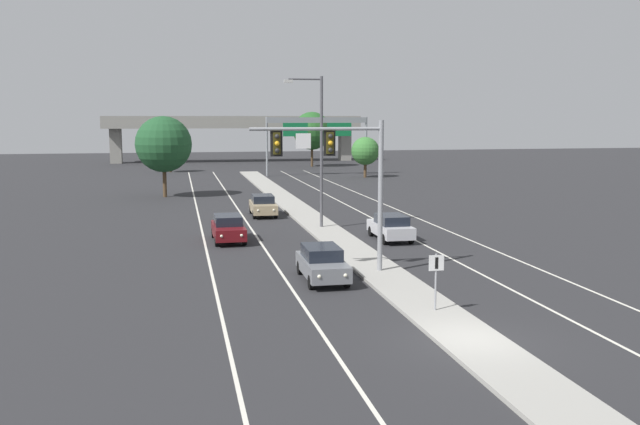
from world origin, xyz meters
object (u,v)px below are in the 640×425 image
(median_sign_post, at_px, (436,273))
(car_oncoming_tan, at_px, (263,205))
(overhead_signal_mast, at_px, (340,165))
(tree_far_left_c, at_px, (164,144))
(tree_far_left_b, at_px, (170,149))
(car_oncoming_darkred, at_px, (228,228))
(highway_sign_gantry, at_px, (317,127))
(car_receding_silver, at_px, (391,227))
(tree_far_right_c, at_px, (365,151))
(car_oncoming_grey, at_px, (322,263))
(tree_far_right_a, at_px, (312,131))
(street_lamp_median, at_px, (318,143))

(median_sign_post, distance_m, car_oncoming_tan, 28.03)
(overhead_signal_mast, height_order, tree_far_left_c, tree_far_left_c)
(tree_far_left_b, bearing_deg, tree_far_left_c, -90.50)
(median_sign_post, height_order, car_oncoming_darkred, median_sign_post)
(overhead_signal_mast, xyz_separation_m, highway_sign_gantry, (10.22, 55.85, 0.87))
(car_oncoming_tan, height_order, car_receding_silver, same)
(car_oncoming_darkred, distance_m, tree_far_left_c, 25.50)
(car_oncoming_tan, xyz_separation_m, tree_far_right_c, (16.64, 31.09, 2.47))
(car_oncoming_grey, relative_size, tree_far_left_b, 0.94)
(median_sign_post, bearing_deg, overhead_signal_mast, 106.27)
(car_oncoming_tan, relative_size, tree_far_right_a, 0.54)
(median_sign_post, bearing_deg, street_lamp_median, 90.93)
(car_oncoming_darkred, bearing_deg, tree_far_left_b, 94.01)
(car_oncoming_darkred, distance_m, tree_far_right_a, 64.03)
(tree_far_left_c, height_order, tree_far_right_c, tree_far_left_c)
(overhead_signal_mast, distance_m, car_oncoming_grey, 4.67)
(tree_far_right_a, bearing_deg, car_oncoming_tan, -105.09)
(tree_far_left_c, distance_m, tree_far_left_b, 30.33)
(street_lamp_median, distance_m, tree_far_left_c, 23.76)
(car_oncoming_grey, bearing_deg, median_sign_post, -63.48)
(overhead_signal_mast, height_order, car_oncoming_tan, overhead_signal_mast)
(median_sign_post, bearing_deg, tree_far_right_a, 82.38)
(car_receding_silver, bearing_deg, car_oncoming_darkred, 170.83)
(tree_far_left_b, bearing_deg, highway_sign_gantry, -26.94)
(car_oncoming_darkred, xyz_separation_m, car_oncoming_tan, (3.41, 10.49, 0.00))
(street_lamp_median, relative_size, highway_sign_gantry, 0.75)
(highway_sign_gantry, height_order, tree_far_right_c, highway_sign_gantry)
(tree_far_right_c, bearing_deg, street_lamp_median, -109.86)
(highway_sign_gantry, distance_m, tree_far_left_c, 28.13)
(car_oncoming_grey, distance_m, tree_far_right_a, 74.03)
(overhead_signal_mast, xyz_separation_m, car_receding_silver, (5.25, 8.64, -4.47))
(median_sign_post, xyz_separation_m, street_lamp_median, (-0.34, 20.83, 4.21))
(car_oncoming_grey, xyz_separation_m, car_receding_silver, (6.29, 9.51, 0.00))
(overhead_signal_mast, xyz_separation_m, street_lamp_median, (1.74, 13.69, 0.50))
(car_oncoming_darkred, distance_m, tree_far_right_c, 46.22)
(car_receding_silver, relative_size, tree_far_right_c, 0.89)
(car_oncoming_tan, distance_m, tree_far_left_b, 45.25)
(car_oncoming_tan, xyz_separation_m, highway_sign_gantry, (11.36, 35.14, 5.34))
(median_sign_post, relative_size, car_oncoming_darkred, 0.49)
(tree_far_left_c, bearing_deg, car_oncoming_darkred, -80.56)
(car_oncoming_grey, bearing_deg, tree_far_left_c, 101.99)
(tree_far_left_c, xyz_separation_m, tree_far_left_b, (0.26, 30.27, -1.86))
(street_lamp_median, height_order, car_oncoming_tan, street_lamp_median)
(car_receding_silver, bearing_deg, tree_far_left_c, 117.80)
(car_receding_silver, height_order, tree_far_right_c, tree_far_right_c)
(tree_far_left_c, bearing_deg, street_lamp_median, -64.00)
(car_oncoming_tan, distance_m, highway_sign_gantry, 37.32)
(tree_far_left_b, xyz_separation_m, tree_far_right_c, (23.91, -13.52, 0.19))
(car_oncoming_grey, distance_m, tree_far_left_c, 36.95)
(tree_far_left_b, bearing_deg, car_oncoming_tan, -80.74)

